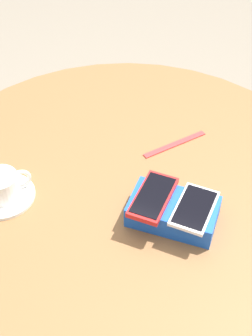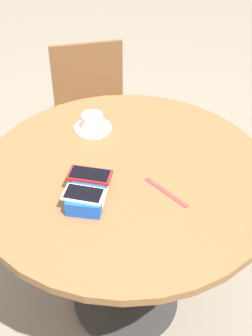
{
  "view_description": "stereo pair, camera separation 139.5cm",
  "coord_description": "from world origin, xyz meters",
  "px_view_note": "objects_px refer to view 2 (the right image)",
  "views": [
    {
      "loc": [
        -0.33,
        0.76,
        1.56
      ],
      "look_at": [
        0.0,
        0.0,
        0.78
      ],
      "focal_mm": 50.0,
      "sensor_mm": 36.0,
      "label": 1
    },
    {
      "loc": [
        -1.23,
        -0.27,
        1.83
      ],
      "look_at": [
        0.0,
        0.0,
        0.78
      ],
      "focal_mm": 50.0,
      "sensor_mm": 36.0,
      "label": 2
    }
  ],
  "objects_px": {
    "coffee_cup": "(93,121)",
    "phone_white": "(84,194)",
    "chair_near_window": "(93,118)",
    "round_table": "(126,198)",
    "phone_box": "(88,192)",
    "lanyard_strap": "(166,192)",
    "saucer": "(93,128)",
    "phone_red": "(90,175)"
  },
  "relations": [
    {
      "from": "coffee_cup",
      "to": "phone_white",
      "type": "bearing_deg",
      "value": -168.24
    },
    {
      "from": "phone_white",
      "to": "chair_near_window",
      "type": "relative_size",
      "value": 0.16
    },
    {
      "from": "round_table",
      "to": "phone_box",
      "type": "distance_m",
      "value": 0.23
    },
    {
      "from": "lanyard_strap",
      "to": "phone_box",
      "type": "bearing_deg",
      "value": 107.78
    },
    {
      "from": "phone_white",
      "to": "coffee_cup",
      "type": "bearing_deg",
      "value": 11.76
    },
    {
      "from": "lanyard_strap",
      "to": "saucer",
      "type": "bearing_deg",
      "value": 47.95
    },
    {
      "from": "chair_near_window",
      "to": "saucer",
      "type": "bearing_deg",
      "value": -163.11
    },
    {
      "from": "phone_red",
      "to": "round_table",
      "type": "bearing_deg",
      "value": -42.86
    },
    {
      "from": "phone_white",
      "to": "phone_red",
      "type": "distance_m",
      "value": 0.09
    },
    {
      "from": "phone_white",
      "to": "lanyard_strap",
      "type": "xyz_separation_m",
      "value": [
        0.13,
        -0.25,
        -0.06
      ]
    },
    {
      "from": "phone_white",
      "to": "lanyard_strap",
      "type": "relative_size",
      "value": 0.69
    },
    {
      "from": "phone_box",
      "to": "phone_white",
      "type": "relative_size",
      "value": 1.51
    },
    {
      "from": "coffee_cup",
      "to": "phone_box",
      "type": "bearing_deg",
      "value": -166.76
    },
    {
      "from": "phone_white",
      "to": "lanyard_strap",
      "type": "height_order",
      "value": "phone_white"
    },
    {
      "from": "phone_box",
      "to": "lanyard_strap",
      "type": "height_order",
      "value": "phone_box"
    },
    {
      "from": "coffee_cup",
      "to": "round_table",
      "type": "bearing_deg",
      "value": -141.48
    },
    {
      "from": "round_table",
      "to": "chair_near_window",
      "type": "relative_size",
      "value": 1.32
    },
    {
      "from": "phone_red",
      "to": "coffee_cup",
      "type": "bearing_deg",
      "value": 13.96
    },
    {
      "from": "phone_red",
      "to": "chair_near_window",
      "type": "xyz_separation_m",
      "value": [
        0.89,
        0.25,
        -0.39
      ]
    },
    {
      "from": "phone_box",
      "to": "phone_red",
      "type": "bearing_deg",
      "value": 7.84
    },
    {
      "from": "phone_red",
      "to": "coffee_cup",
      "type": "relative_size",
      "value": 1.43
    },
    {
      "from": "phone_box",
      "to": "saucer",
      "type": "relative_size",
      "value": 1.33
    },
    {
      "from": "round_table",
      "to": "phone_red",
      "type": "xyz_separation_m",
      "value": [
        -0.11,
        0.1,
        0.18
      ]
    },
    {
      "from": "phone_white",
      "to": "coffee_cup",
      "type": "relative_size",
      "value": 1.3
    },
    {
      "from": "round_table",
      "to": "saucer",
      "type": "height_order",
      "value": "saucer"
    },
    {
      "from": "phone_box",
      "to": "lanyard_strap",
      "type": "distance_m",
      "value": 0.26
    },
    {
      "from": "round_table",
      "to": "phone_red",
      "type": "distance_m",
      "value": 0.24
    },
    {
      "from": "phone_box",
      "to": "phone_white",
      "type": "bearing_deg",
      "value": 178.9
    },
    {
      "from": "round_table",
      "to": "phone_red",
      "type": "bearing_deg",
      "value": 137.14
    },
    {
      "from": "phone_box",
      "to": "chair_near_window",
      "type": "relative_size",
      "value": 0.25
    },
    {
      "from": "phone_white",
      "to": "lanyard_strap",
      "type": "bearing_deg",
      "value": -63.23
    },
    {
      "from": "round_table",
      "to": "saucer",
      "type": "distance_m",
      "value": 0.32
    },
    {
      "from": "phone_white",
      "to": "saucer",
      "type": "height_order",
      "value": "phone_white"
    },
    {
      "from": "phone_red",
      "to": "chair_near_window",
      "type": "bearing_deg",
      "value": 15.87
    },
    {
      "from": "coffee_cup",
      "to": "chair_near_window",
      "type": "xyz_separation_m",
      "value": [
        0.55,
        0.17,
        -0.37
      ]
    },
    {
      "from": "round_table",
      "to": "chair_near_window",
      "type": "bearing_deg",
      "value": 24.29
    },
    {
      "from": "phone_box",
      "to": "phone_red",
      "type": "relative_size",
      "value": 1.37
    },
    {
      "from": "saucer",
      "to": "lanyard_strap",
      "type": "bearing_deg",
      "value": -132.05
    },
    {
      "from": "round_table",
      "to": "coffee_cup",
      "type": "relative_size",
      "value": 10.51
    },
    {
      "from": "coffee_cup",
      "to": "lanyard_strap",
      "type": "distance_m",
      "value": 0.46
    },
    {
      "from": "phone_white",
      "to": "coffee_cup",
      "type": "distance_m",
      "value": 0.44
    },
    {
      "from": "lanyard_strap",
      "to": "chair_near_window",
      "type": "relative_size",
      "value": 0.24
    }
  ]
}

